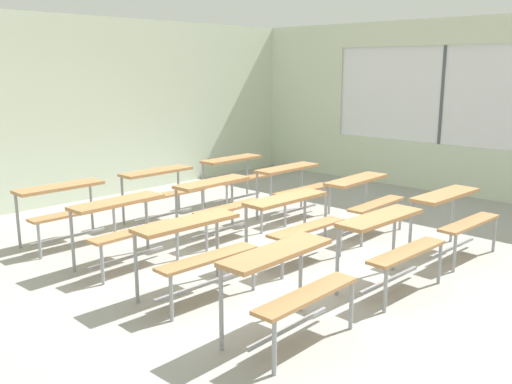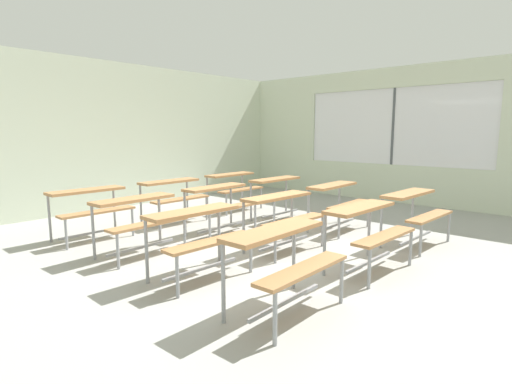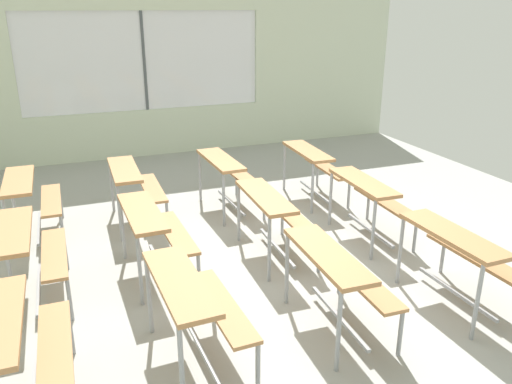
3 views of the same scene
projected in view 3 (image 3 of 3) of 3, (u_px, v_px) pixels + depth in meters
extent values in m
cube|color=#9E9E99|center=(284.00, 273.00, 5.36)|extent=(10.00, 9.00, 0.05)
cube|color=beige|center=(176.00, 130.00, 9.59)|extent=(0.12, 9.00, 0.85)
cube|color=beige|center=(323.00, 55.00, 10.19)|extent=(0.12, 2.90, 1.70)
cube|color=white|center=(144.00, 61.00, 8.98)|extent=(0.02, 4.20, 1.70)
cube|color=#4C5156|center=(144.00, 61.00, 8.98)|extent=(0.06, 0.05, 1.70)
cube|color=#A87547|center=(453.00, 235.00, 4.49)|extent=(1.11, 0.34, 0.04)
cube|color=#A87547|center=(476.00, 257.00, 4.70)|extent=(1.10, 0.24, 0.03)
cylinder|color=gray|center=(477.00, 302.00, 4.13)|extent=(0.04, 0.04, 0.72)
cylinder|color=gray|center=(400.00, 250.00, 5.00)|extent=(0.04, 0.04, 0.72)
cylinder|color=gray|center=(443.00, 253.00, 5.24)|extent=(0.04, 0.04, 0.44)
cube|color=gray|center=(456.00, 293.00, 4.75)|extent=(1.00, 0.05, 0.03)
cube|color=#A87547|center=(363.00, 182.00, 5.83)|extent=(1.11, 0.36, 0.04)
cube|color=#A87547|center=(385.00, 202.00, 6.03)|extent=(1.11, 0.26, 0.03)
cylinder|color=gray|center=(373.00, 229.00, 5.47)|extent=(0.04, 0.04, 0.72)
cylinder|color=gray|center=(331.00, 198.00, 6.36)|extent=(0.04, 0.04, 0.72)
cylinder|color=gray|center=(415.00, 234.00, 5.69)|extent=(0.04, 0.04, 0.44)
cylinder|color=gray|center=(368.00, 203.00, 6.57)|extent=(0.04, 0.04, 0.44)
cube|color=gray|center=(370.00, 230.00, 6.09)|extent=(1.00, 0.07, 0.03)
cube|color=#A87547|center=(308.00, 151.00, 7.08)|extent=(1.11, 0.37, 0.04)
cube|color=#A87547|center=(327.00, 168.00, 7.28)|extent=(1.11, 0.27, 0.03)
cylinder|color=gray|center=(312.00, 188.00, 6.72)|extent=(0.04, 0.04, 0.72)
cylinder|color=gray|center=(284.00, 167.00, 7.61)|extent=(0.04, 0.04, 0.72)
cylinder|color=gray|center=(349.00, 193.00, 6.93)|extent=(0.04, 0.04, 0.44)
cylinder|color=gray|center=(317.00, 172.00, 7.82)|extent=(0.04, 0.04, 0.44)
cube|color=gray|center=(315.00, 192.00, 7.34)|extent=(1.00, 0.08, 0.03)
cube|color=#A87547|center=(327.00, 255.00, 4.13)|extent=(1.11, 0.36, 0.04)
cube|color=#A87547|center=(360.00, 278.00, 4.32)|extent=(1.11, 0.26, 0.03)
cylinder|color=gray|center=(339.00, 330.00, 3.76)|extent=(0.04, 0.04, 0.72)
cylinder|color=gray|center=(287.00, 269.00, 4.65)|extent=(0.04, 0.04, 0.72)
cylinder|color=gray|center=(401.00, 332.00, 3.98)|extent=(0.04, 0.04, 0.44)
cylinder|color=gray|center=(340.00, 272.00, 4.87)|extent=(0.04, 0.04, 0.44)
cube|color=gray|center=(339.00, 317.00, 4.38)|extent=(1.00, 0.07, 0.03)
cube|color=#A87547|center=(265.00, 196.00, 5.39)|extent=(1.11, 0.35, 0.04)
cube|color=#A87547|center=(292.00, 217.00, 5.59)|extent=(1.11, 0.25, 0.03)
cylinder|color=gray|center=(269.00, 249.00, 5.03)|extent=(0.04, 0.04, 0.72)
cylinder|color=gray|center=(239.00, 213.00, 5.92)|extent=(0.04, 0.04, 0.72)
cylinder|color=gray|center=(319.00, 253.00, 5.25)|extent=(0.04, 0.04, 0.44)
cylinder|color=gray|center=(282.00, 217.00, 6.14)|extent=(0.04, 0.04, 0.44)
cube|color=gray|center=(277.00, 247.00, 5.65)|extent=(1.00, 0.06, 0.03)
cube|color=#A87547|center=(220.00, 160.00, 6.68)|extent=(1.11, 0.36, 0.04)
cube|color=#A87547|center=(243.00, 177.00, 6.89)|extent=(1.11, 0.26, 0.03)
cylinder|color=gray|center=(224.00, 199.00, 6.32)|extent=(0.04, 0.04, 0.72)
cylinder|color=gray|center=(200.00, 176.00, 7.18)|extent=(0.04, 0.04, 0.72)
cylinder|color=gray|center=(264.00, 204.00, 6.57)|extent=(0.04, 0.04, 0.44)
cylinder|color=gray|center=(236.00, 181.00, 7.43)|extent=(0.04, 0.04, 0.44)
cube|color=gray|center=(231.00, 202.00, 6.94)|extent=(1.00, 0.06, 0.03)
cube|color=#A87547|center=(179.00, 282.00, 3.72)|extent=(1.11, 0.36, 0.04)
cube|color=#A87547|center=(222.00, 305.00, 3.93)|extent=(1.11, 0.26, 0.03)
cylinder|color=gray|center=(182.00, 369.00, 3.36)|extent=(0.04, 0.04, 0.72)
cylinder|color=gray|center=(149.00, 295.00, 4.22)|extent=(0.04, 0.04, 0.72)
cylinder|color=gray|center=(258.00, 365.00, 3.61)|extent=(0.04, 0.04, 0.44)
cylinder|color=gray|center=(213.00, 296.00, 4.47)|extent=(0.04, 0.04, 0.44)
cube|color=gray|center=(201.00, 348.00, 3.98)|extent=(1.00, 0.07, 0.03)
cube|color=#A87547|center=(142.00, 212.00, 4.98)|extent=(1.11, 0.35, 0.04)
cube|color=#A87547|center=(175.00, 233.00, 5.20)|extent=(1.11, 0.25, 0.03)
cylinder|color=gray|center=(140.00, 270.00, 4.62)|extent=(0.04, 0.04, 0.72)
cylinder|color=gray|center=(123.00, 228.00, 5.49)|extent=(0.04, 0.04, 0.72)
cylinder|color=gray|center=(199.00, 272.00, 4.87)|extent=(0.04, 0.04, 0.44)
cylinder|color=gray|center=(173.00, 232.00, 5.74)|extent=(0.04, 0.04, 0.44)
cube|color=gray|center=(160.00, 266.00, 5.25)|extent=(1.00, 0.06, 0.03)
cube|color=#A87547|center=(124.00, 170.00, 6.28)|extent=(1.11, 0.34, 0.04)
cube|color=#A87547|center=(152.00, 188.00, 6.48)|extent=(1.10, 0.24, 0.03)
cylinder|color=gray|center=(120.00, 213.00, 5.92)|extent=(0.04, 0.04, 0.72)
cylinder|color=gray|center=(112.00, 186.00, 6.80)|extent=(0.04, 0.04, 0.72)
cylinder|color=gray|center=(167.00, 217.00, 6.14)|extent=(0.04, 0.04, 0.44)
cylinder|color=gray|center=(154.00, 191.00, 7.02)|extent=(0.04, 0.04, 0.44)
cube|color=gray|center=(140.00, 214.00, 6.54)|extent=(1.00, 0.05, 0.03)
cube|color=#A87547|center=(55.00, 346.00, 3.46)|extent=(1.10, 0.23, 0.03)
cylinder|color=gray|center=(70.00, 330.00, 4.00)|extent=(0.04, 0.04, 0.44)
cube|color=#A87547|center=(12.00, 231.00, 4.56)|extent=(1.10, 0.32, 0.04)
cube|color=#A87547|center=(54.00, 253.00, 4.77)|extent=(1.10, 0.22, 0.03)
cylinder|color=gray|center=(5.00, 247.00, 5.07)|extent=(0.04, 0.04, 0.72)
cylinder|color=gray|center=(69.00, 298.00, 4.43)|extent=(0.04, 0.04, 0.44)
cylinder|color=gray|center=(65.00, 250.00, 5.31)|extent=(0.04, 0.04, 0.44)
cube|color=gray|center=(39.00, 289.00, 4.82)|extent=(1.00, 0.04, 0.03)
cube|color=#A87547|center=(18.00, 181.00, 5.88)|extent=(1.10, 0.32, 0.04)
cube|color=#A87547|center=(51.00, 200.00, 6.08)|extent=(1.10, 0.22, 0.03)
cylinder|color=gray|center=(7.00, 228.00, 5.51)|extent=(0.04, 0.04, 0.72)
cylinder|color=gray|center=(12.00, 197.00, 6.39)|extent=(0.04, 0.04, 0.72)
cylinder|color=gray|center=(63.00, 232.00, 5.75)|extent=(0.04, 0.04, 0.44)
cylinder|color=gray|center=(61.00, 202.00, 6.62)|extent=(0.04, 0.04, 0.44)
cube|color=gray|center=(39.00, 228.00, 6.14)|extent=(1.00, 0.03, 0.03)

